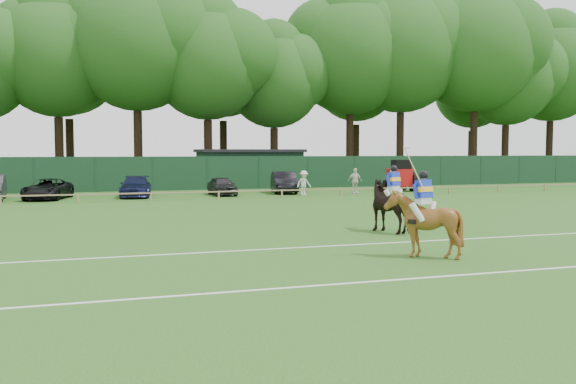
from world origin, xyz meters
name	(u,v)px	position (x,y,z in m)	size (l,w,h in m)	color
ground	(302,242)	(0.00, 0.00, 0.00)	(160.00, 160.00, 0.00)	#1E4C14
horse_dark	(393,206)	(3.92, 1.34, 0.94)	(1.01, 2.22, 1.87)	black
horse_chestnut	(423,224)	(2.21, -3.59, 0.92)	(1.49, 1.67, 1.84)	brown
suv_black	(48,189)	(-8.79, 20.98, 0.62)	(2.05, 4.45, 1.24)	black
sedan_navy	(136,187)	(-3.63, 21.32, 0.65)	(1.82, 4.48, 1.30)	#111736
hatch_grey	(222,186)	(1.87, 21.12, 0.62)	(1.45, 3.62, 1.23)	#28282A
estate_black	(284,182)	(6.42, 22.02, 0.74)	(1.56, 4.47, 1.47)	black
spectator_left	(304,183)	(6.91, 19.31, 0.81)	(1.04, 0.60, 1.62)	beige
spectator_mid	(355,181)	(10.65, 19.54, 0.88)	(1.03, 0.43, 1.75)	silver
spectator_right	(393,181)	(13.72, 19.93, 0.83)	(0.81, 0.53, 1.67)	white
rider_dark	(394,183)	(3.93, 1.33, 1.74)	(0.92, 0.54, 1.41)	silver
rider_chestnut	(424,194)	(2.21, -3.60, 1.72)	(0.96, 0.53, 2.05)	silver
pitch_lines	(347,261)	(0.00, -3.50, 0.01)	(60.00, 5.10, 0.01)	silver
pitch_rail	(202,192)	(0.00, 18.00, 0.45)	(62.10, 0.10, 0.50)	#997F5B
perimeter_fence	(181,173)	(0.00, 27.00, 1.25)	(92.08, 0.08, 2.50)	#14351E
utility_shed	(249,168)	(6.00, 30.00, 1.54)	(8.40, 4.40, 3.04)	#14331E
tree_row	(191,184)	(2.00, 35.00, 0.00)	(96.00, 12.00, 21.00)	#26561C
tractor	(400,176)	(15.04, 21.35, 1.07)	(2.19, 2.94, 2.27)	#B81111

